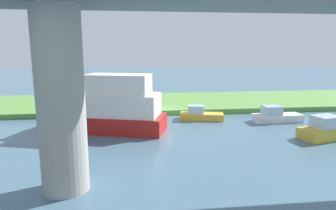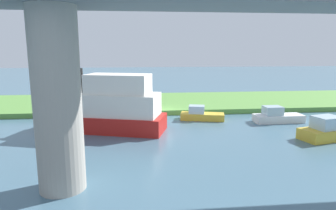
{
  "view_description": "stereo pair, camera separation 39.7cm",
  "coord_description": "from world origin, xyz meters",
  "views": [
    {
      "loc": [
        2.52,
        28.46,
        6.45
      ],
      "look_at": [
        -0.3,
        5.0,
        2.0
      ],
      "focal_mm": 31.91,
      "sensor_mm": 36.0,
      "label": 1
    },
    {
      "loc": [
        2.13,
        28.5,
        6.45
      ],
      "look_at": [
        -0.3,
        5.0,
        2.0
      ],
      "focal_mm": 31.91,
      "sensor_mm": 36.0,
      "label": 2
    }
  ],
  "objects": [
    {
      "name": "ground_plane",
      "position": [
        0.0,
        0.0,
        0.0
      ],
      "size": [
        160.0,
        160.0,
        0.0
      ],
      "primitive_type": "plane",
      "color": "#476B7F"
    },
    {
      "name": "grassy_bank",
      "position": [
        0.0,
        -6.0,
        0.25
      ],
      "size": [
        80.0,
        12.0,
        0.5
      ],
      "primitive_type": "cube",
      "color": "#5B9342",
      "rests_on": "ground"
    },
    {
      "name": "bridge_pylon",
      "position": [
        5.67,
        15.02,
        4.14
      ],
      "size": [
        2.1,
        2.1,
        8.28
      ],
      "primitive_type": "cylinder",
      "color": "#9E998E",
      "rests_on": "ground"
    },
    {
      "name": "person_on_bank",
      "position": [
        -0.25,
        -3.29,
        1.2
      ],
      "size": [
        0.4,
        0.4,
        1.39
      ],
      "color": "#2D334C",
      "rests_on": "grassy_bank"
    },
    {
      "name": "mooring_post",
      "position": [
        1.68,
        -0.5,
        0.99
      ],
      "size": [
        0.2,
        0.2,
        0.98
      ],
      "primitive_type": "cylinder",
      "color": "brown",
      "rests_on": "grassy_bank"
    },
    {
      "name": "riverboat_paddlewheel",
      "position": [
        4.51,
        4.83,
        1.84
      ],
      "size": [
        10.22,
        5.86,
        4.96
      ],
      "color": "red",
      "rests_on": "ground"
    },
    {
      "name": "skiff_small",
      "position": [
        -10.24,
        3.65,
        0.52
      ],
      "size": [
        4.37,
        1.65,
        1.45
      ],
      "color": "white",
      "rests_on": "ground"
    },
    {
      "name": "motorboat_white",
      "position": [
        -3.67,
        2.06,
        0.47
      ],
      "size": [
        4.18,
        2.29,
        1.32
      ],
      "color": "gold",
      "rests_on": "ground"
    },
    {
      "name": "motorboat_red",
      "position": [
        -11.88,
        8.83,
        0.61
      ],
      "size": [
        5.37,
        2.97,
        1.69
      ],
      "color": "gold",
      "rests_on": "ground"
    }
  ]
}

